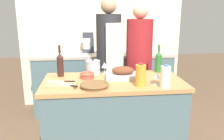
{
  "coord_description": "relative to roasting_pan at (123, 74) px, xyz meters",
  "views": [
    {
      "loc": [
        -0.26,
        -2.29,
        1.61
      ],
      "look_at": [
        0.0,
        0.11,
        0.99
      ],
      "focal_mm": 38.0,
      "sensor_mm": 36.0,
      "label": 1
    }
  ],
  "objects": [
    {
      "name": "stock_pot",
      "position": [
        -0.31,
        0.2,
        0.03
      ],
      "size": [
        0.16,
        0.16,
        0.17
      ],
      "color": "#B7B7BC",
      "rests_on": "kitchen_island"
    },
    {
      "name": "juice_jug",
      "position": [
        0.12,
        -0.28,
        0.05
      ],
      "size": [
        0.1,
        0.1,
        0.22
      ],
      "color": "orange",
      "rests_on": "kitchen_island"
    },
    {
      "name": "back_counter",
      "position": [
        -0.11,
        1.31,
        -0.48
      ],
      "size": [
        2.19,
        0.6,
        0.94
      ],
      "color": "#4C666B",
      "rests_on": "ground_plane"
    },
    {
      "name": "back_wall",
      "position": [
        -0.11,
        1.66,
        0.32
      ],
      "size": [
        2.69,
        0.1,
        2.55
      ],
      "color": "beige",
      "rests_on": "ground_plane"
    },
    {
      "name": "mixing_bowl",
      "position": [
        -0.37,
        0.03,
        -0.01
      ],
      "size": [
        0.15,
        0.15,
        0.06
      ],
      "color": "#A84C38",
      "rests_on": "kitchen_island"
    },
    {
      "name": "person_cook_guest",
      "position": [
        0.31,
        0.62,
        -0.02
      ],
      "size": [
        0.34,
        0.34,
        1.68
      ],
      "rotation": [
        0.0,
        0.0,
        0.17
      ],
      "color": "beige",
      "rests_on": "ground_plane"
    },
    {
      "name": "wine_bottle_dark",
      "position": [
        -0.65,
        0.14,
        0.09
      ],
      "size": [
        0.07,
        0.07,
        0.34
      ],
      "color": "#381E19",
      "rests_on": "kitchen_island"
    },
    {
      "name": "wicker_basket",
      "position": [
        -0.31,
        -0.28,
        -0.03
      ],
      "size": [
        0.27,
        0.27,
        0.04
      ],
      "color": "brown",
      "rests_on": "kitchen_island"
    },
    {
      "name": "person_cook_aproned",
      "position": [
        -0.08,
        0.69,
        0.03
      ],
      "size": [
        0.34,
        0.36,
        1.75
      ],
      "rotation": [
        0.0,
        0.0,
        0.43
      ],
      "color": "beige",
      "rests_on": "ground_plane"
    },
    {
      "name": "kitchen_island",
      "position": [
        -0.11,
        -0.07,
        -0.5
      ],
      "size": [
        1.42,
        0.71,
        0.91
      ],
      "color": "#4C666B",
      "rests_on": "ground_plane"
    },
    {
      "name": "wine_glass_right",
      "position": [
        0.28,
        -0.26,
        0.04
      ],
      "size": [
        0.06,
        0.06,
        0.12
      ],
      "color": "silver",
      "rests_on": "kitchen_island"
    },
    {
      "name": "knife_chef",
      "position": [
        -0.62,
        -0.13,
        -0.03
      ],
      "size": [
        0.27,
        0.05,
        0.01
      ],
      "color": "#B7B7BC",
      "rests_on": "cutting_board"
    },
    {
      "name": "stand_mixer",
      "position": [
        -0.34,
        1.4,
        0.12
      ],
      "size": [
        0.18,
        0.14,
        0.32
      ],
      "color": "#333842",
      "rests_on": "back_counter"
    },
    {
      "name": "wine_glass_left",
      "position": [
        -0.18,
        0.2,
        0.04
      ],
      "size": [
        0.06,
        0.06,
        0.13
      ],
      "color": "silver",
      "rests_on": "kitchen_island"
    },
    {
      "name": "wine_bottle_green",
      "position": [
        0.44,
        0.2,
        0.08
      ],
      "size": [
        0.07,
        0.07,
        0.32
      ],
      "color": "#28662D",
      "rests_on": "kitchen_island"
    },
    {
      "name": "cutting_board",
      "position": [
        -0.62,
        -0.19,
        -0.04
      ],
      "size": [
        0.31,
        0.24,
        0.02
      ],
      "color": "tan",
      "rests_on": "kitchen_island"
    },
    {
      "name": "milk_jug",
      "position": [
        0.34,
        -0.35,
        0.05
      ],
      "size": [
        0.09,
        0.09,
        0.22
      ],
      "color": "white",
      "rests_on": "kitchen_island"
    },
    {
      "name": "knife_paring",
      "position": [
        -0.54,
        -0.26,
        -0.03
      ],
      "size": [
        0.17,
        0.12,
        0.01
      ],
      "color": "#B7B7BC",
      "rests_on": "cutting_board"
    },
    {
      "name": "roasting_pan",
      "position": [
        0.0,
        0.0,
        0.0
      ],
      "size": [
        0.38,
        0.27,
        0.13
      ],
      "color": "#BCBCC1",
      "rests_on": "kitchen_island"
    },
    {
      "name": "condiment_bottle_short",
      "position": [
        -0.05,
        1.36,
        0.06
      ],
      "size": [
        0.05,
        0.05,
        0.17
      ],
      "color": "#332D28",
      "rests_on": "back_counter"
    },
    {
      "name": "condiment_bottle_tall",
      "position": [
        0.11,
        1.31,
        0.05
      ],
      "size": [
        0.07,
        0.07,
        0.15
      ],
      "color": "#B28E2D",
      "rests_on": "back_counter"
    }
  ]
}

